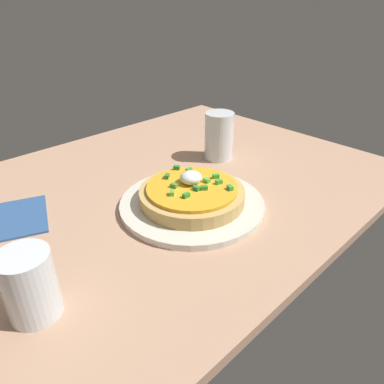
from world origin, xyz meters
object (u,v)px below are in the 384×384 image
object	(u,v)px
cup_near	(30,286)
plate	(192,204)
pizza	(192,193)
fork	(217,124)
cup_far	(219,138)
napkin	(8,220)

from	to	relation	value
cup_near	plate	bearing A→B (deg)	8.08
pizza	fork	distance (cm)	49.56
plate	cup_near	distance (cm)	33.69
plate	pizza	bearing A→B (deg)	48.40
fork	plate	bearing A→B (deg)	25.01
pizza	cup_far	world-z (taller)	cup_far
cup_near	cup_far	xyz separation A→B (cm)	(54.11, 16.82, 0.61)
cup_near	cup_far	world-z (taller)	cup_far
plate	cup_far	bearing A→B (deg)	30.01
plate	cup_near	bearing A→B (deg)	-171.92
plate	pizza	world-z (taller)	pizza
plate	cup_far	size ratio (longest dim) A/B	2.42
pizza	napkin	world-z (taller)	pizza
cup_far	napkin	world-z (taller)	cup_far
cup_far	plate	bearing A→B (deg)	-149.99
plate	cup_far	xyz separation A→B (cm)	(20.99, 12.12, 4.60)
cup_far	fork	bearing A→B (deg)	42.85
napkin	pizza	bearing A→B (deg)	-35.72
cup_far	fork	world-z (taller)	cup_far
pizza	cup_near	bearing A→B (deg)	-171.86
pizza	napkin	size ratio (longest dim) A/B	1.51
fork	napkin	world-z (taller)	same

